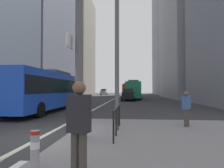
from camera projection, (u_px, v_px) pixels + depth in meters
ground_plane at (107, 103)px, 27.44m from camera, size 160.00×160.00×0.00m
median_island at (205, 147)px, 6.01m from camera, size 9.00×10.00×0.15m
lane_centre_line at (114, 99)px, 37.38m from camera, size 0.20×80.00×0.01m
office_tower_left_mid at (44, 3)px, 45.28m from camera, size 11.00×25.06×41.78m
office_tower_left_far at (75, 46)px, 69.40m from camera, size 10.84×19.60×33.05m
office_tower_right_far at (170, 21)px, 72.51m from camera, size 10.38×25.09×51.91m
city_bus_blue_oncoming at (46, 89)px, 16.64m from camera, size 2.71×11.49×3.40m
city_bus_red_receding at (134, 89)px, 37.69m from camera, size 2.83×10.63×3.40m
city_bus_red_distant at (128, 89)px, 54.37m from camera, size 2.70×11.52×3.40m
car_oncoming_mid at (104, 92)px, 67.36m from camera, size 2.11×4.32×1.94m
car_receding_near at (128, 94)px, 32.12m from camera, size 2.14×4.60×1.94m
traffic_signal_gantry at (15, 21)px, 6.95m from camera, size 6.54×0.65×6.00m
street_lamp_post at (117, 16)px, 9.74m from camera, size 5.50×0.32×8.00m
bollard_left at (35, 148)px, 4.20m from camera, size 0.20×0.20×0.79m
bollard_right at (78, 125)px, 6.39m from camera, size 0.20×0.20×0.93m
bollard_back at (80, 124)px, 6.96m from camera, size 0.20×0.20×0.84m
pedestrian_railing at (117, 115)px, 7.69m from camera, size 0.06×3.08×0.98m
pedestrian_walking at (186, 107)px, 9.00m from camera, size 0.43×0.44×1.57m
pedestrian_far at (79, 125)px, 3.64m from camera, size 0.43×0.34×1.78m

